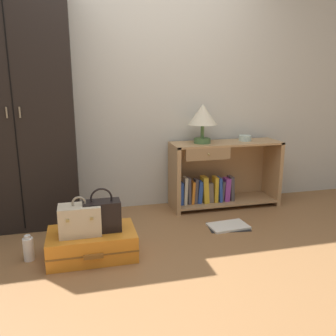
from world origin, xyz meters
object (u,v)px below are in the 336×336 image
(wardrobe, at_px, (18,110))
(suitcase_large, at_px, (92,244))
(bowl, at_px, (245,138))
(table_lamp, at_px, (203,117))
(open_book_on_floor, at_px, (228,226))
(bottle, at_px, (28,249))
(handbag, at_px, (102,215))
(bookshelf, at_px, (220,175))
(train_case, at_px, (80,220))

(wardrobe, height_order, suitcase_large, wardrobe)
(bowl, bearing_deg, wardrobe, -178.59)
(table_lamp, bearing_deg, wardrobe, -179.04)
(wardrobe, xyz_separation_m, open_book_on_floor, (1.81, -0.54, -1.06))
(table_lamp, bearing_deg, bottle, -154.65)
(table_lamp, bearing_deg, suitcase_large, -144.75)
(bowl, bearing_deg, suitcase_large, -152.85)
(bottle, height_order, open_book_on_floor, bottle)
(suitcase_large, bearing_deg, wardrobe, 124.95)
(bowl, relative_size, suitcase_large, 0.20)
(wardrobe, xyz_separation_m, handbag, (0.65, -0.81, -0.74))
(bookshelf, bearing_deg, open_book_on_floor, -103.84)
(handbag, bearing_deg, bottle, 174.17)
(bookshelf, distance_m, bottle, 2.04)
(wardrobe, relative_size, bowl, 16.08)
(wardrobe, distance_m, table_lamp, 1.74)
(bottle, bearing_deg, train_case, -12.37)
(bowl, bearing_deg, handbag, -151.48)
(wardrobe, bearing_deg, bookshelf, 1.33)
(table_lamp, distance_m, open_book_on_floor, 1.12)
(bookshelf, bearing_deg, suitcase_large, -148.69)
(bowl, xyz_separation_m, open_book_on_floor, (-0.42, -0.59, -0.72))
(suitcase_large, bearing_deg, bowl, 27.15)
(bottle, bearing_deg, wardrobe, 96.93)
(wardrobe, distance_m, handbag, 1.27)
(train_case, bearing_deg, suitcase_large, 22.73)
(open_book_on_floor, bearing_deg, table_lamp, 97.35)
(bowl, xyz_separation_m, suitcase_large, (-1.67, -0.86, -0.63))
(handbag, bearing_deg, table_lamp, 37.46)
(bookshelf, xyz_separation_m, open_book_on_floor, (-0.14, -0.59, -0.33))
(bowl, distance_m, train_case, 2.01)
(wardrobe, xyz_separation_m, bookshelf, (1.96, 0.05, -0.74))
(bowl, relative_size, train_case, 0.44)
(bookshelf, relative_size, table_lamp, 2.93)
(open_book_on_floor, bearing_deg, handbag, -167.05)
(table_lamp, relative_size, open_book_on_floor, 0.98)
(bookshelf, distance_m, suitcase_large, 1.65)
(handbag, height_order, open_book_on_floor, handbag)
(wardrobe, height_order, handbag, wardrobe)
(suitcase_large, bearing_deg, table_lamp, 35.25)
(bowl, height_order, train_case, bowl)
(table_lamp, bearing_deg, bookshelf, 4.28)
(bowl, bearing_deg, bookshelf, -178.02)
(table_lamp, bearing_deg, handbag, -142.54)
(wardrobe, relative_size, bookshelf, 1.84)
(bowl, height_order, open_book_on_floor, bowl)
(bookshelf, bearing_deg, table_lamp, -175.72)
(open_book_on_floor, bearing_deg, train_case, -167.43)
(bowl, bearing_deg, bottle, -159.39)
(suitcase_large, bearing_deg, bookshelf, 31.31)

